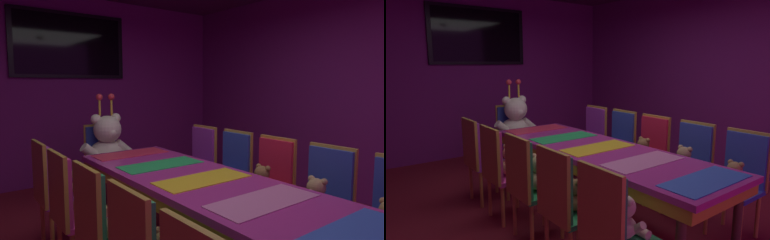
% 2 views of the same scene
% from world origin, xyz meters
% --- Properties ---
extents(wall_back, '(5.20, 0.12, 2.80)m').
position_xyz_m(wall_back, '(0.00, 3.20, 1.40)').
color(wall_back, '#721E72').
rests_on(wall_back, ground_plane).
extents(wall_right, '(0.12, 6.40, 2.80)m').
position_xyz_m(wall_right, '(2.60, 0.00, 1.40)').
color(wall_right, '#721E72').
rests_on(wall_right, ground_plane).
extents(banquet_table, '(0.90, 2.88, 0.75)m').
position_xyz_m(banquet_table, '(0.00, 0.00, 0.66)').
color(banquet_table, '#B22D8C').
rests_on(banquet_table, ground_plane).
extents(chair_left_2, '(0.42, 0.41, 0.98)m').
position_xyz_m(chair_left_2, '(-0.84, 0.00, 0.60)').
color(chair_left_2, '#268C4C').
rests_on(chair_left_2, ground_plane).
extents(teddy_left_2, '(0.27, 0.35, 0.33)m').
position_xyz_m(teddy_left_2, '(-0.70, 0.00, 0.60)').
color(teddy_left_2, tan).
rests_on(teddy_left_2, chair_left_2).
extents(chair_left_3, '(0.42, 0.41, 0.98)m').
position_xyz_m(chair_left_3, '(-0.87, 0.53, 0.60)').
color(chair_left_3, '#CC338C').
rests_on(chair_left_3, ground_plane).
extents(teddy_left_3, '(0.26, 0.34, 0.32)m').
position_xyz_m(teddy_left_3, '(-0.72, 0.53, 0.60)').
color(teddy_left_3, '#9E7247').
rests_on(teddy_left_3, chair_left_3).
extents(chair_left_4, '(0.42, 0.41, 0.98)m').
position_xyz_m(chair_left_4, '(-0.86, 1.10, 0.60)').
color(chair_left_4, purple).
rests_on(chair_left_4, ground_plane).
extents(teddy_left_4, '(0.22, 0.29, 0.27)m').
position_xyz_m(teddy_left_4, '(-0.72, 1.10, 0.58)').
color(teddy_left_4, brown).
rests_on(teddy_left_4, chair_left_4).
extents(chair_right_1, '(0.42, 0.41, 0.98)m').
position_xyz_m(chair_right_1, '(0.86, -0.53, 0.60)').
color(chair_right_1, '#2D47B2').
rests_on(chair_right_1, ground_plane).
extents(teddy_right_1, '(0.24, 0.31, 0.30)m').
position_xyz_m(teddy_right_1, '(0.71, -0.53, 0.59)').
color(teddy_right_1, tan).
rests_on(teddy_right_1, chair_right_1).
extents(chair_right_2, '(0.42, 0.41, 0.98)m').
position_xyz_m(chair_right_2, '(0.86, 0.03, 0.60)').
color(chair_right_2, red).
rests_on(chair_right_2, ground_plane).
extents(teddy_right_2, '(0.24, 0.30, 0.29)m').
position_xyz_m(teddy_right_2, '(0.71, 0.03, 0.58)').
color(teddy_right_2, olive).
rests_on(teddy_right_2, chair_right_2).
extents(chair_right_3, '(0.42, 0.41, 0.98)m').
position_xyz_m(chair_right_3, '(0.86, 0.56, 0.60)').
color(chair_right_3, '#2D47B2').
rests_on(chair_right_3, ground_plane).
extents(chair_right_4, '(0.42, 0.41, 0.98)m').
position_xyz_m(chair_right_4, '(0.85, 1.10, 0.60)').
color(chair_right_4, purple).
rests_on(chair_right_4, ground_plane).
extents(throne_chair, '(0.41, 0.42, 0.98)m').
position_xyz_m(throne_chair, '(0.00, 1.98, 0.60)').
color(throne_chair, '#2D47B2').
rests_on(throne_chair, ground_plane).
extents(king_teddy_bear, '(0.71, 0.55, 0.91)m').
position_xyz_m(king_teddy_bear, '(0.00, 1.81, 0.75)').
color(king_teddy_bear, silver).
rests_on(king_teddy_bear, throne_chair).
extents(wall_tv, '(1.65, 0.06, 0.96)m').
position_xyz_m(wall_tv, '(0.00, 3.11, 2.05)').
color(wall_tv, black).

